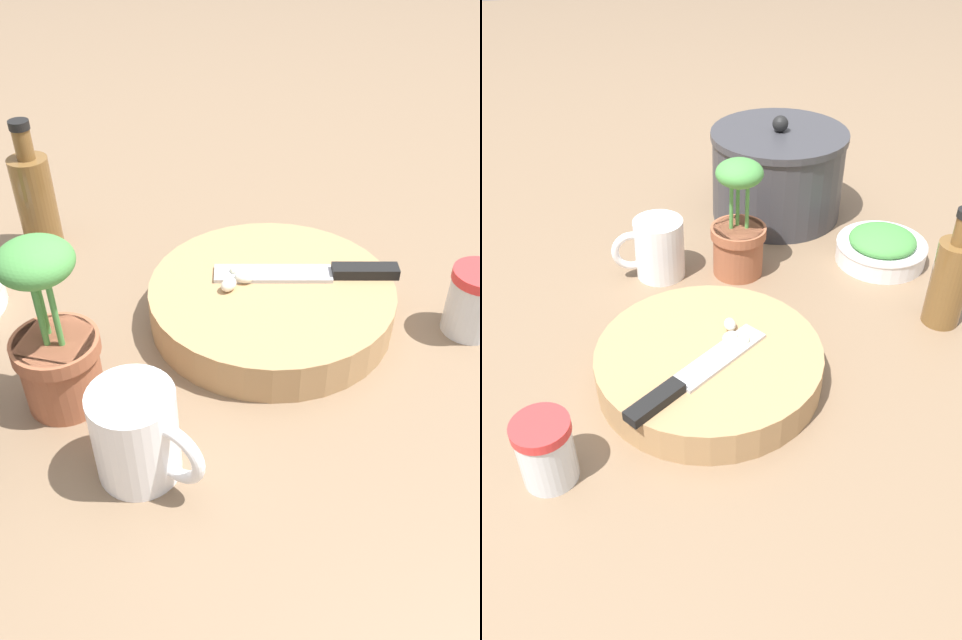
{
  "view_description": "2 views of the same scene",
  "coord_description": "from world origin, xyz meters",
  "views": [
    {
      "loc": [
        -0.35,
        0.42,
        0.48
      ],
      "look_at": [
        -0.04,
        -0.02,
        0.05
      ],
      "focal_mm": 35.0,
      "sensor_mm": 36.0,
      "label": 1
    },
    {
      "loc": [
        -0.15,
        -0.69,
        0.56
      ],
      "look_at": [
        -0.01,
        -0.04,
        0.06
      ],
      "focal_mm": 35.0,
      "sensor_mm": 36.0,
      "label": 2
    }
  ],
  "objects": [
    {
      "name": "garlic_cloves",
      "position": [
        0.0,
        -0.07,
        0.05
      ],
      "size": [
        0.04,
        0.05,
        0.02
      ],
      "color": "silver",
      "rests_on": "cutting_board"
    },
    {
      "name": "cutting_board",
      "position": [
        -0.04,
        -0.09,
        0.02
      ],
      "size": [
        0.29,
        0.29,
        0.05
      ],
      "color": "tan",
      "rests_on": "ground_plane"
    },
    {
      "name": "oil_bottle",
      "position": [
        0.32,
        -0.05,
        0.07
      ],
      "size": [
        0.05,
        0.05,
        0.18
      ],
      "color": "brown",
      "rests_on": "ground_plane"
    },
    {
      "name": "chef_knife",
      "position": [
        -0.07,
        -0.14,
        0.05
      ],
      "size": [
        0.2,
        0.15,
        0.01
      ],
      "rotation": [
        0.0,
        0.0,
        5.33
      ],
      "color": "black",
      "rests_on": "cutting_board"
    },
    {
      "name": "ground_plane",
      "position": [
        0.0,
        0.0,
        0.0
      ],
      "size": [
        5.0,
        5.0,
        0.0
      ],
      "primitive_type": "plane",
      "color": "#7F664C"
    },
    {
      "name": "spice_jar",
      "position": [
        -0.24,
        -0.21,
        0.04
      ],
      "size": [
        0.06,
        0.06,
        0.08
      ],
      "color": "silver",
      "rests_on": "ground_plane"
    },
    {
      "name": "potted_herb",
      "position": [
        0.06,
        0.15,
        0.08
      ],
      "size": [
        0.09,
        0.09,
        0.19
      ],
      "color": "#A35B3D",
      "rests_on": "ground_plane"
    },
    {
      "name": "coffee_mug",
      "position": [
        -0.07,
        0.17,
        0.05
      ],
      "size": [
        0.12,
        0.08,
        0.1
      ],
      "color": "white",
      "rests_on": "ground_plane"
    }
  ]
}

